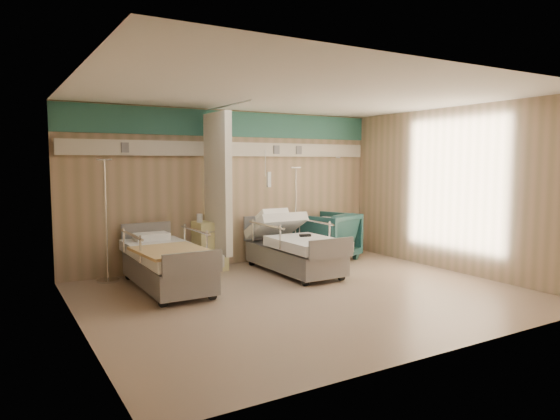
% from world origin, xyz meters
% --- Properties ---
extents(ground, '(6.00, 5.00, 0.00)m').
position_xyz_m(ground, '(0.00, 0.00, 0.00)').
color(ground, gray).
rests_on(ground, ground).
extents(room_walls, '(6.04, 5.04, 2.82)m').
position_xyz_m(room_walls, '(-0.03, 0.25, 1.86)').
color(room_walls, tan).
rests_on(room_walls, ground).
extents(bed_right, '(1.00, 2.16, 0.63)m').
position_xyz_m(bed_right, '(0.60, 1.30, 0.32)').
color(bed_right, silver).
rests_on(bed_right, ground).
extents(bed_left, '(1.00, 2.16, 0.63)m').
position_xyz_m(bed_left, '(-1.60, 1.30, 0.32)').
color(bed_left, silver).
rests_on(bed_left, ground).
extents(bedside_cabinet, '(0.50, 0.48, 0.85)m').
position_xyz_m(bedside_cabinet, '(-0.55, 2.20, 0.42)').
color(bedside_cabinet, '#E6DF8F').
rests_on(bedside_cabinet, ground).
extents(visitor_armchair, '(1.26, 1.28, 0.91)m').
position_xyz_m(visitor_armchair, '(1.73, 1.90, 0.46)').
color(visitor_armchair, '#1B4544').
rests_on(visitor_armchair, ground).
extents(waffle_blanket, '(0.72, 0.69, 0.06)m').
position_xyz_m(waffle_blanket, '(1.76, 1.91, 0.94)').
color(waffle_blanket, white).
rests_on(waffle_blanket, visitor_armchair).
extents(iv_stand_right, '(0.32, 0.32, 1.78)m').
position_xyz_m(iv_stand_right, '(1.10, 2.03, 0.36)').
color(iv_stand_right, silver).
rests_on(iv_stand_right, ground).
extents(iv_stand_left, '(0.34, 0.34, 1.92)m').
position_xyz_m(iv_stand_left, '(-2.26, 2.24, 0.39)').
color(iv_stand_left, silver).
rests_on(iv_stand_left, ground).
extents(call_remote, '(0.20, 0.12, 0.04)m').
position_xyz_m(call_remote, '(0.71, 1.11, 0.65)').
color(call_remote, black).
rests_on(call_remote, bed_right).
extents(tan_blanket, '(0.97, 1.18, 0.04)m').
position_xyz_m(tan_blanket, '(-1.68, 0.84, 0.65)').
color(tan_blanket, tan).
rests_on(tan_blanket, bed_left).
extents(toiletry_bag, '(0.23, 0.19, 0.11)m').
position_xyz_m(toiletry_bag, '(-0.42, 2.24, 0.90)').
color(toiletry_bag, black).
rests_on(toiletry_bag, bedside_cabinet).
extents(white_cup, '(0.13, 0.13, 0.14)m').
position_xyz_m(white_cup, '(-0.74, 2.18, 0.92)').
color(white_cup, white).
rests_on(white_cup, bedside_cabinet).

